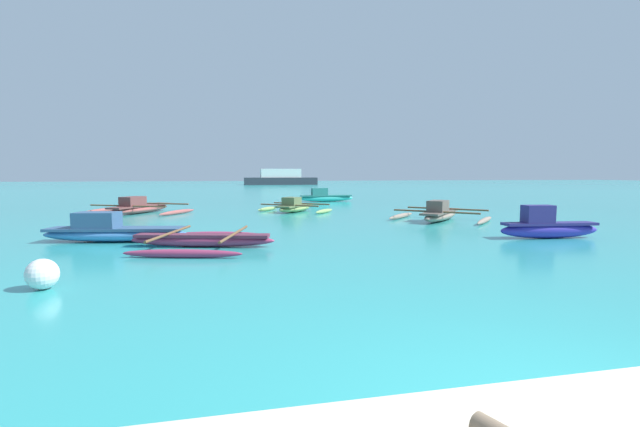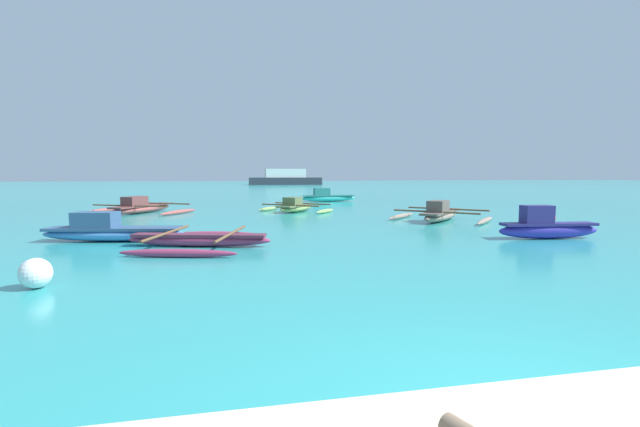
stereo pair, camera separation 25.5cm
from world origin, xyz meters
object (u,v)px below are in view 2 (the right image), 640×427
object	(u,v)px
moored_boat_3	(111,231)
moored_boat_0	(441,214)
moored_boat_4	(546,227)
mooring_buoy_1	(548,217)
moored_boat_5	(199,240)
moored_boat_6	(296,207)
mooring_buoy_0	(36,273)
distant_ferry	(285,178)
moored_boat_2	(141,207)
moored_boat_1	(327,197)

from	to	relation	value
moored_boat_3	moored_boat_0	bearing A→B (deg)	25.36
moored_boat_4	mooring_buoy_1	bearing A→B (deg)	55.66
moored_boat_4	mooring_buoy_1	world-z (taller)	moored_boat_4
mooring_buoy_1	moored_boat_5	bearing A→B (deg)	-168.58
mooring_buoy_1	moored_boat_6	bearing A→B (deg)	140.28
mooring_buoy_0	distant_ferry	distance (m)	70.61
distant_ferry	moored_boat_5	bearing A→B (deg)	-98.83
moored_boat_3	mooring_buoy_1	size ratio (longest dim) A/B	7.78
moored_boat_2	moored_boat_0	bearing A→B (deg)	-87.54
moored_boat_5	moored_boat_3	bearing A→B (deg)	164.51
moored_boat_1	moored_boat_4	bearing A→B (deg)	-84.03
moored_boat_5	moored_boat_6	bearing A→B (deg)	82.05
moored_boat_1	distant_ferry	world-z (taller)	distant_ferry
moored_boat_1	mooring_buoy_1	bearing A→B (deg)	-72.63
moored_boat_3	distant_ferry	xyz separation A→B (m)	(12.77, 64.21, 0.87)
moored_boat_0	moored_boat_4	bearing A→B (deg)	-128.11
moored_boat_2	moored_boat_5	world-z (taller)	moored_boat_2
moored_boat_1	mooring_buoy_0	distance (m)	23.50
moored_boat_3	mooring_buoy_0	xyz separation A→B (m)	(0.18, -5.26, -0.04)
moored_boat_3	moored_boat_5	xyz separation A→B (m)	(2.56, -1.46, -0.12)
moored_boat_5	mooring_buoy_0	size ratio (longest dim) A/B	7.44
moored_boat_4	moored_boat_5	world-z (taller)	moored_boat_4
moored_boat_1	mooring_buoy_1	xyz separation A→B (m)	(5.38, -15.01, -0.07)
mooring_buoy_1	distant_ferry	bearing A→B (deg)	92.31
moored_boat_2	moored_boat_3	world-z (taller)	moored_boat_3
moored_boat_0	moored_boat_2	world-z (taller)	moored_boat_0
moored_boat_1	mooring_buoy_0	bearing A→B (deg)	-116.90
moored_boat_5	mooring_buoy_0	distance (m)	4.48
moored_boat_2	moored_boat_3	xyz separation A→B (m)	(1.03, -9.32, 0.02)
moored_boat_0	mooring_buoy_0	distance (m)	14.34
moored_boat_0	distant_ferry	world-z (taller)	distant_ferry
moored_boat_2	moored_boat_3	distance (m)	9.37
moored_boat_5	moored_boat_0	bearing A→B (deg)	40.22
moored_boat_2	distant_ferry	distance (m)	56.61
moored_boat_2	mooring_buoy_0	world-z (taller)	moored_boat_2
moored_boat_6	mooring_buoy_1	xyz separation A→B (m)	(8.75, -7.27, 0.01)
moored_boat_5	mooring_buoy_1	distance (m)	13.02
distant_ferry	moored_boat_4	bearing A→B (deg)	-90.14
moored_boat_1	moored_boat_3	world-z (taller)	moored_boat_1
moored_boat_2	mooring_buoy_1	xyz separation A→B (m)	(16.35, -8.20, -0.01)
moored_boat_3	mooring_buoy_0	world-z (taller)	moored_boat_3
moored_boat_6	mooring_buoy_0	world-z (taller)	moored_boat_6
moored_boat_6	moored_boat_0	bearing A→B (deg)	-97.31
mooring_buoy_0	moored_boat_1	bearing A→B (deg)	65.46
moored_boat_3	moored_boat_4	xyz separation A→B (m)	(12.61, -2.10, 0.05)
moored_boat_4	moored_boat_5	bearing A→B (deg)	-177.74
moored_boat_2	moored_boat_6	size ratio (longest dim) A/B	1.34
moored_boat_0	moored_boat_1	size ratio (longest dim) A/B	1.15
moored_boat_1	distant_ferry	xyz separation A→B (m)	(2.83, 48.09, 0.83)
moored_boat_0	moored_boat_5	size ratio (longest dim) A/B	1.18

